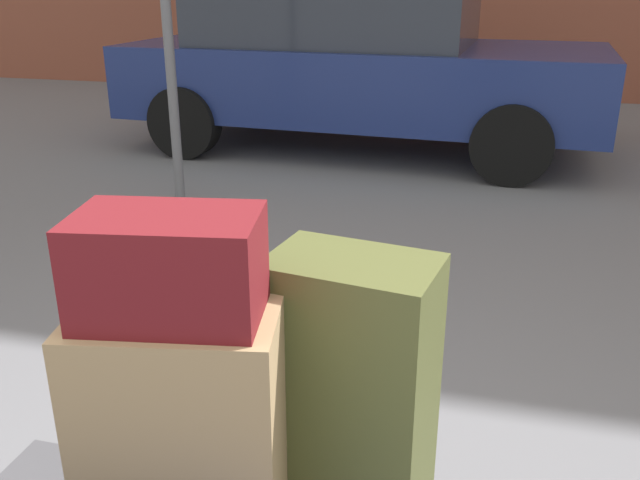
{
  "coord_description": "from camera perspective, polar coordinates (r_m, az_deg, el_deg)",
  "views": [
    {
      "loc": [
        0.56,
        -0.95,
        1.55
      ],
      "look_at": [
        0.0,
        1.2,
        0.69
      ],
      "focal_mm": 38.43,
      "sensor_mm": 36.0,
      "label": 1
    }
  ],
  "objects": [
    {
      "name": "suitcase_tan_rear_right",
      "position": [
        1.4,
        -11.05,
        -18.29
      ],
      "size": [
        0.4,
        0.29,
        0.66
      ],
      "primitive_type": "cube",
      "rotation": [
        0.0,
        0.0,
        0.19
      ],
      "color": "#9E7F56",
      "rests_on": "luggage_cart"
    },
    {
      "name": "suitcase_olive_rear_left",
      "position": [
        1.47,
        2.52,
        -14.49
      ],
      "size": [
        0.35,
        0.26,
        0.71
      ],
      "primitive_type": "cube",
      "rotation": [
        0.0,
        0.0,
        -0.15
      ],
      "color": "#4C5128",
      "rests_on": "luggage_cart"
    },
    {
      "name": "duffel_bag_maroon_topmost_pile",
      "position": [
        1.18,
        -12.48,
        -2.18
      ],
      "size": [
        0.34,
        0.24,
        0.18
      ],
      "primitive_type": "cube",
      "rotation": [
        0.0,
        0.0,
        0.17
      ],
      "color": "maroon",
      "rests_on": "suitcase_tan_rear_right"
    },
    {
      "name": "parked_car",
      "position": [
        6.55,
        3.05,
        14.25
      ],
      "size": [
        4.38,
        2.09,
        1.42
      ],
      "color": "navy",
      "rests_on": "ground_plane"
    },
    {
      "name": "no_parking_sign",
      "position": [
        4.9,
        -12.74,
        18.71
      ],
      "size": [
        0.49,
        0.12,
        2.22
      ],
      "color": "slate",
      "rests_on": "ground_plane"
    }
  ]
}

